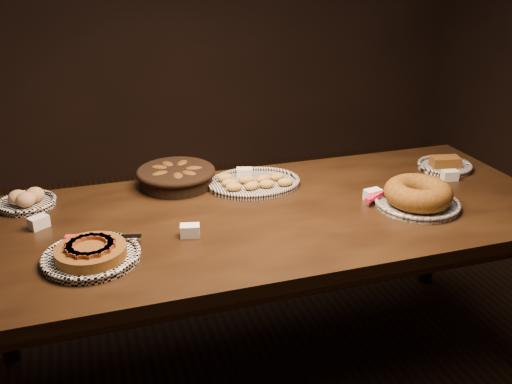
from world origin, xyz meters
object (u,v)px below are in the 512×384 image
object	(u,v)px
buffet_table	(264,229)
bundt_cake_plate	(418,196)
madeleine_platter	(254,183)
apple_tart_plate	(91,254)

from	to	relation	value
buffet_table	bundt_cake_plate	size ratio (longest dim) A/B	6.23
madeleine_platter	bundt_cake_plate	distance (m)	0.70
buffet_table	apple_tart_plate	bearing A→B (deg)	-165.29
buffet_table	apple_tart_plate	xyz separation A→B (m)	(-0.68, -0.18, 0.10)
buffet_table	madeleine_platter	xyz separation A→B (m)	(0.04, 0.27, 0.09)
apple_tart_plate	bundt_cake_plate	bearing A→B (deg)	-4.50
madeleine_platter	bundt_cake_plate	bearing A→B (deg)	-16.96
buffet_table	bundt_cake_plate	world-z (taller)	bundt_cake_plate
bundt_cake_plate	apple_tart_plate	bearing A→B (deg)	-155.64
bundt_cake_plate	madeleine_platter	bearing A→B (deg)	166.83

